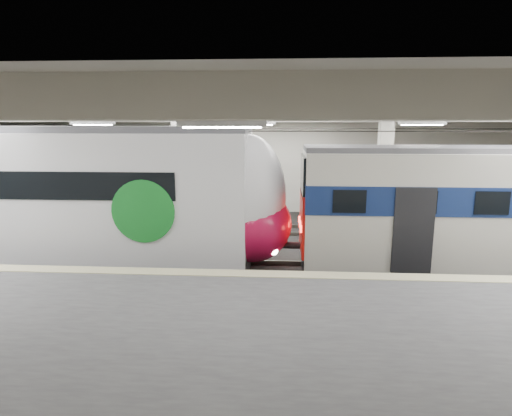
{
  "coord_description": "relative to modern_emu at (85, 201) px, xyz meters",
  "views": [
    {
      "loc": [
        1.11,
        -13.79,
        4.97
      ],
      "look_at": [
        0.16,
        1.0,
        2.0
      ],
      "focal_mm": 30.0,
      "sensor_mm": 36.0,
      "label": 1
    }
  ],
  "objects": [
    {
      "name": "station_hall",
      "position": [
        5.56,
        -1.74,
        0.86
      ],
      "size": [
        36.0,
        24.0,
        5.75
      ],
      "color": "black",
      "rests_on": "ground"
    },
    {
      "name": "far_train",
      "position": [
        -2.02,
        5.5,
        -0.07
      ],
      "size": [
        14.06,
        2.92,
        4.48
      ],
      "rotation": [
        0.0,
        0.0,
        0.0
      ],
      "color": "white",
      "rests_on": "ground"
    },
    {
      "name": "older_rer",
      "position": [
        13.6,
        0.0,
        -0.16
      ],
      "size": [
        12.75,
        2.81,
        4.24
      ],
      "color": "beige",
      "rests_on": "ground"
    },
    {
      "name": "modern_emu",
      "position": [
        0.0,
        0.0,
        0.0
      ],
      "size": [
        15.25,
        3.15,
        4.85
      ],
      "color": "white",
      "rests_on": "ground"
    }
  ]
}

